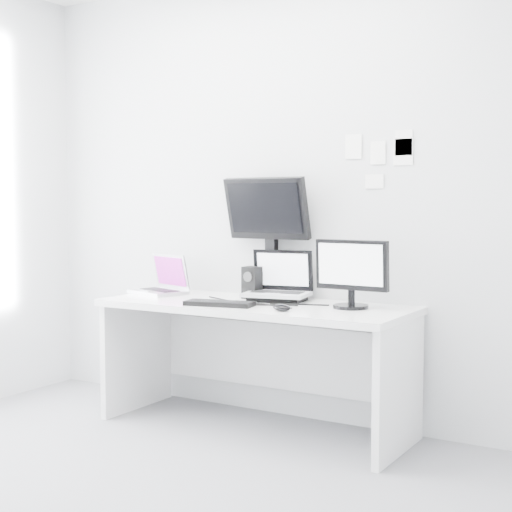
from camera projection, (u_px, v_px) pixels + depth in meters
name	position (u px, v px, depth m)	size (l,w,h in m)	color
ground	(107.00, 501.00, 3.31)	(3.60, 3.60, 0.00)	slate
back_wall	(285.00, 194.00, 4.59)	(3.60, 3.60, 0.00)	#BCBEC1
desk	(255.00, 366.00, 4.36)	(1.80, 0.70, 0.73)	white
macbook	(158.00, 273.00, 4.76)	(0.35, 0.26, 0.26)	silver
speaker	(252.00, 282.00, 4.53)	(0.10, 0.10, 0.19)	black
dell_laptop	(277.00, 275.00, 4.39)	(0.36, 0.28, 0.30)	silver
rear_monitor	(269.00, 236.00, 4.56)	(0.55, 0.20, 0.74)	black
samsung_monitor	(351.00, 273.00, 4.09)	(0.42, 0.19, 0.38)	black
keyboard	(219.00, 303.00, 4.21)	(0.38, 0.14, 0.03)	black
mouse	(282.00, 308.00, 4.00)	(0.11, 0.07, 0.04)	black
wall_note_0	(353.00, 147.00, 4.33)	(0.10, 0.00, 0.14)	white
wall_note_1	(378.00, 153.00, 4.26)	(0.09, 0.00, 0.13)	white
wall_note_2	(404.00, 143.00, 4.17)	(0.10, 0.00, 0.14)	white
wall_note_3	(374.00, 181.00, 4.28)	(0.11, 0.00, 0.08)	white
wall_note_4	(403.00, 152.00, 4.18)	(0.11, 0.00, 0.15)	white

